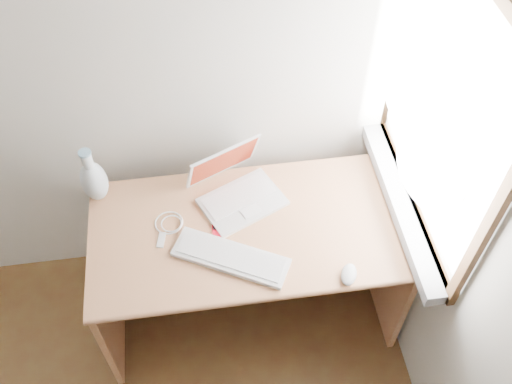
{
  "coord_description": "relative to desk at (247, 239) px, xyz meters",
  "views": [
    {
      "loc": [
        0.86,
        -0.1,
        2.72
      ],
      "look_at": [
        1.07,
        1.35,
        0.91
      ],
      "focal_mm": 40.0,
      "sensor_mm": 36.0,
      "label": 1
    }
  ],
  "objects": [
    {
      "name": "window",
      "position": [
        0.69,
        -0.09,
        0.76
      ],
      "size": [
        0.11,
        0.99,
        1.1
      ],
      "color": "white",
      "rests_on": "right_wall"
    },
    {
      "name": "vase",
      "position": [
        -0.64,
        0.18,
        0.33
      ],
      "size": [
        0.12,
        0.12,
        0.29
      ],
      "color": "white",
      "rests_on": "desk"
    },
    {
      "name": "mouse",
      "position": [
        0.37,
        -0.38,
        0.23
      ],
      "size": [
        0.1,
        0.12,
        0.04
      ],
      "primitive_type": "ellipsoid",
      "rotation": [
        0.0,
        0.0,
        -0.41
      ],
      "color": "white",
      "rests_on": "desk"
    },
    {
      "name": "cable_coil",
      "position": [
        -0.34,
        -0.01,
        0.21
      ],
      "size": [
        0.14,
        0.14,
        0.01
      ],
      "primitive_type": "torus",
      "rotation": [
        0.0,
        0.0,
        -0.12
      ],
      "color": "white",
      "rests_on": "desk"
    },
    {
      "name": "ipod",
      "position": [
        -0.14,
        -0.08,
        0.21
      ],
      "size": [
        0.04,
        0.08,
        0.01
      ],
      "rotation": [
        0.0,
        0.0,
        -0.03
      ],
      "color": "red",
      "rests_on": "desk"
    },
    {
      "name": "desk",
      "position": [
        0.0,
        0.0,
        0.0
      ],
      "size": [
        1.37,
        0.68,
        0.72
      ],
      "color": "tan",
      "rests_on": "floor"
    },
    {
      "name": "remote",
      "position": [
        -0.37,
        -0.1,
        0.21
      ],
      "size": [
        0.04,
        0.08,
        0.01
      ],
      "primitive_type": "cube",
      "rotation": [
        0.0,
        0.0,
        -0.21
      ],
      "color": "white",
      "rests_on": "desk"
    },
    {
      "name": "external_keyboard",
      "position": [
        -0.09,
        -0.23,
        0.22
      ],
      "size": [
        0.49,
        0.35,
        0.02
      ],
      "rotation": [
        0.0,
        0.0,
        -0.49
      ],
      "color": "white",
      "rests_on": "desk"
    },
    {
      "name": "laptop",
      "position": [
        -0.01,
        0.1,
        0.26
      ],
      "size": [
        0.42,
        0.42,
        0.24
      ],
      "rotation": [
        0.0,
        0.0,
        0.43
      ],
      "color": "white",
      "rests_on": "desk"
    }
  ]
}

